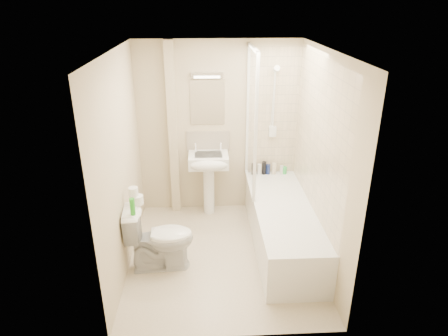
{
  "coord_description": "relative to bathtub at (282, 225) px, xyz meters",
  "views": [
    {
      "loc": [
        -0.19,
        -4.01,
        2.88
      ],
      "look_at": [
        0.03,
        0.2,
        1.07
      ],
      "focal_mm": 32.0,
      "sensor_mm": 36.0,
      "label": 1
    }
  ],
  "objects": [
    {
      "name": "shower_fixture",
      "position": [
        -0.0,
        0.99,
        1.26
      ],
      "size": [
        0.1,
        0.16,
        0.99
      ],
      "color": "white",
      "rests_on": "wall_back"
    },
    {
      "name": "strip_light",
      "position": [
        -0.89,
        1.02,
        1.66
      ],
      "size": [
        0.42,
        0.07,
        0.07
      ],
      "primitive_type": "cube",
      "color": "silver",
      "rests_on": "wall_back"
    },
    {
      "name": "bottle_white_a",
      "position": [
        -0.17,
        0.96,
        0.34
      ],
      "size": [
        0.06,
        0.06,
        0.15
      ],
      "primitive_type": "cylinder",
      "color": "white",
      "rests_on": "bathtub"
    },
    {
      "name": "bottle_black_b",
      "position": [
        -0.1,
        0.96,
        0.35
      ],
      "size": [
        0.06,
        0.06,
        0.19
      ],
      "primitive_type": "cylinder",
      "color": "black",
      "rests_on": "bathtub"
    },
    {
      "name": "pipe_boxing",
      "position": [
        -1.37,
        0.99,
        0.91
      ],
      "size": [
        0.12,
        0.12,
        2.4
      ],
      "primitive_type": "cube",
      "color": "beige",
      "rests_on": "ground"
    },
    {
      "name": "bottle_blue",
      "position": [
        -0.05,
        0.96,
        0.33
      ],
      "size": [
        0.06,
        0.06,
        0.14
      ],
      "primitive_type": "cylinder",
      "color": "navy",
      "rests_on": "bathtub"
    },
    {
      "name": "wall_back",
      "position": [
        -0.75,
        1.05,
        0.91
      ],
      "size": [
        2.2,
        0.02,
        2.4
      ],
      "primitive_type": "cube",
      "color": "beige",
      "rests_on": "ground"
    },
    {
      "name": "pedestal_sink",
      "position": [
        -0.89,
        0.81,
        0.44
      ],
      "size": [
        0.54,
        0.49,
        1.04
      ],
      "color": "white",
      "rests_on": "ground"
    },
    {
      "name": "green_bottle",
      "position": [
        -1.71,
        -0.48,
        0.57
      ],
      "size": [
        0.05,
        0.05,
        0.19
      ],
      "primitive_type": "cylinder",
      "color": "green",
      "rests_on": "toilet"
    },
    {
      "name": "toilet_roll_upper",
      "position": [
        -1.73,
        -0.25,
        0.63
      ],
      "size": [
        0.1,
        0.1,
        0.1
      ],
      "primitive_type": "cylinder",
      "color": "white",
      "rests_on": "toilet_roll_lower"
    },
    {
      "name": "bottle_cream",
      "position": [
        0.04,
        0.96,
        0.34
      ],
      "size": [
        0.06,
        0.06,
        0.16
      ],
      "primitive_type": "cylinder",
      "color": "beige",
      "rests_on": "bathtub"
    },
    {
      "name": "tile_back",
      "position": [
        0.0,
        1.04,
        1.14
      ],
      "size": [
        0.7,
        0.01,
        1.75
      ],
      "primitive_type": "cube",
      "color": "beige",
      "rests_on": "wall_back"
    },
    {
      "name": "bottle_green",
      "position": [
        0.19,
        0.96,
        0.31
      ],
      "size": [
        0.07,
        0.07,
        0.1
      ],
      "primitive_type": "cylinder",
      "color": "green",
      "rests_on": "bathtub"
    },
    {
      "name": "wall_left",
      "position": [
        -1.85,
        -0.2,
        0.91
      ],
      "size": [
        0.02,
        2.5,
        2.4
      ],
      "primitive_type": "cube",
      "color": "beige",
      "rests_on": "ground"
    },
    {
      "name": "ceiling",
      "position": [
        -0.75,
        -0.2,
        2.11
      ],
      "size": [
        2.2,
        2.5,
        0.02
      ],
      "primitive_type": "cube",
      "color": "white",
      "rests_on": "wall_back"
    },
    {
      "name": "splashback",
      "position": [
        -0.89,
        1.04,
        0.74
      ],
      "size": [
        0.6,
        0.02,
        0.3
      ],
      "primitive_type": "cube",
      "color": "beige",
      "rests_on": "wall_back"
    },
    {
      "name": "bottle_black_a",
      "position": [
        -0.25,
        0.96,
        0.34
      ],
      "size": [
        0.06,
        0.06,
        0.16
      ],
      "primitive_type": "cylinder",
      "color": "black",
      "rests_on": "bathtub"
    },
    {
      "name": "tile_right",
      "position": [
        0.34,
        0.0,
        1.14
      ],
      "size": [
        0.01,
        2.1,
        1.75
      ],
      "primitive_type": "cube",
      "color": "beige",
      "rests_on": "wall_right"
    },
    {
      "name": "toilet",
      "position": [
        -1.47,
        -0.35,
        0.09
      ],
      "size": [
        0.52,
        0.8,
        0.76
      ],
      "primitive_type": "imported",
      "rotation": [
        0.0,
        0.0,
        1.63
      ],
      "color": "white",
      "rests_on": "ground"
    },
    {
      "name": "floor",
      "position": [
        -0.75,
        -0.2,
        -0.29
      ],
      "size": [
        2.5,
        2.5,
        0.0
      ],
      "primitive_type": "plane",
      "color": "beige",
      "rests_on": "ground"
    },
    {
      "name": "bottle_white_b",
      "position": [
        0.15,
        0.96,
        0.32
      ],
      "size": [
        0.05,
        0.05,
        0.12
      ],
      "primitive_type": "cylinder",
      "color": "silver",
      "rests_on": "bathtub"
    },
    {
      "name": "mirror",
      "position": [
        -0.89,
        1.04,
        1.29
      ],
      "size": [
        0.46,
        0.01,
        0.6
      ],
      "primitive_type": "cube",
      "color": "white",
      "rests_on": "wall_back"
    },
    {
      "name": "shower_screen",
      "position": [
        -0.35,
        0.6,
        1.16
      ],
      "size": [
        0.04,
        0.92,
        1.8
      ],
      "color": "white",
      "rests_on": "bathtub"
    },
    {
      "name": "wall_right",
      "position": [
        0.35,
        -0.2,
        0.91
      ],
      "size": [
        0.02,
        2.5,
        2.4
      ],
      "primitive_type": "cube",
      "color": "beige",
      "rests_on": "ground"
    },
    {
      "name": "bathtub",
      "position": [
        0.0,
        0.0,
        0.0
      ],
      "size": [
        0.7,
        2.1,
        0.55
      ],
      "color": "white",
      "rests_on": "ground"
    },
    {
      "name": "toilet_roll_lower",
      "position": [
        -1.69,
        -0.25,
        0.52
      ],
      "size": [
        0.12,
        0.12,
        0.1
      ],
      "primitive_type": "cylinder",
      "color": "white",
      "rests_on": "toilet"
    }
  ]
}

